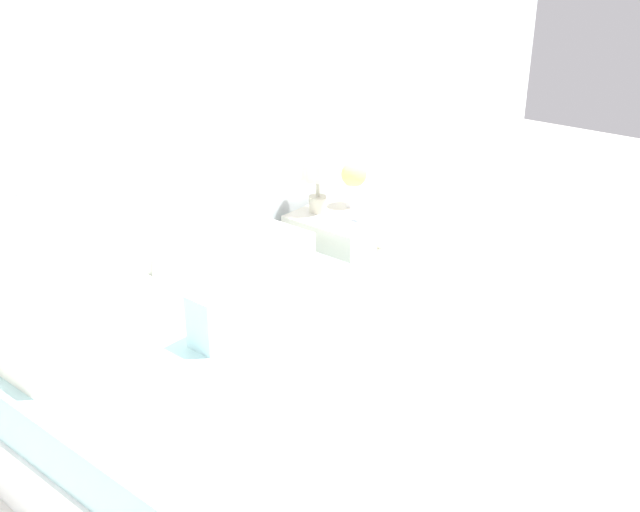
# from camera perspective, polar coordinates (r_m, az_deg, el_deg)

# --- Properties ---
(ground_plane) EXTENTS (12.00, 12.00, 0.00)m
(ground_plane) POSITION_cam_1_polar(r_m,az_deg,el_deg) (3.74, -13.12, -9.70)
(ground_plane) COLOR silver
(wall_back) EXTENTS (8.00, 0.06, 2.60)m
(wall_back) POSITION_cam_1_polar(r_m,az_deg,el_deg) (3.27, -16.07, 10.09)
(wall_back) COLOR white
(wall_back) RESTS_ON ground_plane
(bed) EXTENTS (1.72, 2.14, 1.10)m
(bed) POSITION_cam_1_polar(r_m,az_deg,el_deg) (2.96, -1.44, -12.26)
(bed) COLOR white
(bed) RESTS_ON ground_plane
(nightstand) EXTENTS (0.48, 0.49, 0.60)m
(nightstand) POSITION_cam_1_polar(r_m,az_deg,el_deg) (4.16, 1.74, -0.60)
(nightstand) COLOR silver
(nightstand) RESTS_ON ground_plane
(table_lamp) EXTENTS (0.18, 0.18, 0.31)m
(table_lamp) POSITION_cam_1_polar(r_m,az_deg,el_deg) (4.00, -0.17, 6.27)
(table_lamp) COLOR beige
(table_lamp) RESTS_ON nightstand
(flower_vase) EXTENTS (0.14, 0.14, 0.25)m
(flower_vase) POSITION_cam_1_polar(r_m,az_deg,el_deg) (4.11, 2.61, 5.85)
(flower_vase) COLOR white
(flower_vase) RESTS_ON nightstand
(teacup) EXTENTS (0.12, 0.12, 0.05)m
(teacup) POSITION_cam_1_polar(r_m,az_deg,el_deg) (3.93, 3.17, 2.98)
(teacup) COLOR white
(teacup) RESTS_ON nightstand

